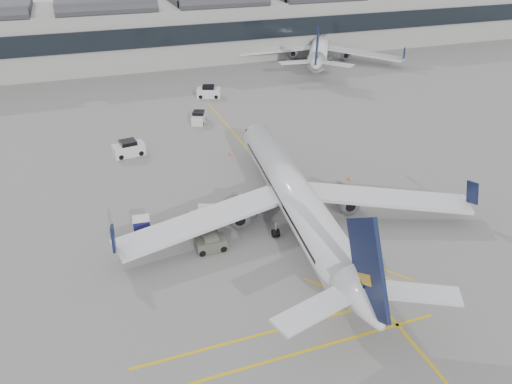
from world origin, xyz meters
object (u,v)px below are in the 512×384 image
object	(u,v)px
belt_loader	(254,205)
ramp_agent_a	(226,203)
ramp_agent_b	(232,203)
baggage_cart_a	(206,215)
airliner_main	(295,197)
pushback_tug	(211,243)

from	to	relation	value
belt_loader	ramp_agent_a	xyz separation A→B (m)	(-2.64, 0.89, 0.29)
ramp_agent_b	baggage_cart_a	bearing A→B (deg)	-13.81
airliner_main	ramp_agent_b	bearing A→B (deg)	144.63
belt_loader	ramp_agent_b	world-z (taller)	ramp_agent_b
ramp_agent_b	pushback_tug	xyz separation A→B (m)	(-3.82, -5.82, -0.23)
baggage_cart_a	pushback_tug	xyz separation A→B (m)	(-0.80, -4.38, -0.29)
baggage_cart_a	ramp_agent_a	bearing A→B (deg)	56.40
airliner_main	pushback_tug	world-z (taller)	airliner_main
ramp_agent_a	pushback_tug	size ratio (longest dim) A/B	0.59
baggage_cart_a	ramp_agent_b	size ratio (longest dim) A/B	1.15
ramp_agent_a	belt_loader	bearing A→B (deg)	-45.66
ramp_agent_b	pushback_tug	bearing A→B (deg)	17.47
airliner_main	pushback_tug	distance (m)	9.16
ramp_agent_a	ramp_agent_b	bearing A→B (deg)	-64.89
pushback_tug	belt_loader	bearing A→B (deg)	41.95
airliner_main	ramp_agent_a	xyz separation A→B (m)	(-5.45, 4.81, -2.14)
ramp_agent_b	pushback_tug	distance (m)	6.96
belt_loader	pushback_tug	bearing A→B (deg)	-149.46
airliner_main	baggage_cart_a	size ratio (longest dim) A/B	18.01
baggage_cart_a	airliner_main	bearing A→B (deg)	-0.16
ramp_agent_a	baggage_cart_a	bearing A→B (deg)	-170.84
belt_loader	ramp_agent_b	xyz separation A→B (m)	(-2.13, 0.50, 0.40)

